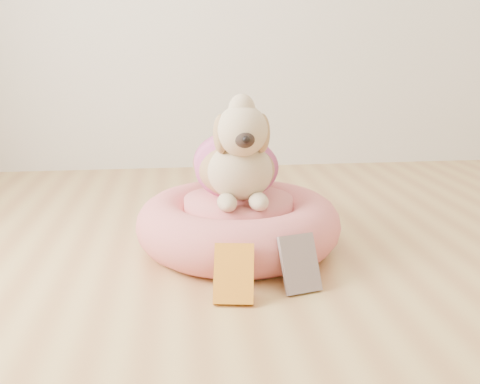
{
  "coord_description": "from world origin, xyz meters",
  "views": [
    {
      "loc": [
        -0.46,
        -1.05,
        0.73
      ],
      "look_at": [
        -0.25,
        0.78,
        0.23
      ],
      "focal_mm": 40.0,
      "sensor_mm": 36.0,
      "label": 1
    }
  ],
  "objects": [
    {
      "name": "floor",
      "position": [
        0.0,
        0.0,
        0.0
      ],
      "size": [
        4.5,
        4.5,
        0.0
      ],
      "primitive_type": "plane",
      "color": "tan",
      "rests_on": "ground"
    },
    {
      "name": "pet_bed",
      "position": [
        -0.25,
        0.83,
        0.09
      ],
      "size": [
        0.75,
        0.75,
        0.19
      ],
      "color": "#DA556E",
      "rests_on": "floor"
    },
    {
      "name": "dog",
      "position": [
        -0.25,
        0.84,
        0.39
      ],
      "size": [
        0.37,
        0.54,
        0.39
      ],
      "primitive_type": null,
      "rotation": [
        0.0,
        0.0,
        0.0
      ],
      "color": "brown",
      "rests_on": "pet_bed"
    },
    {
      "name": "book_yellow",
      "position": [
        -0.31,
        0.4,
        0.08
      ],
      "size": [
        0.13,
        0.13,
        0.16
      ],
      "primitive_type": "cube",
      "rotation": [
        -0.56,
        0.0,
        -0.16
      ],
      "color": "yellow",
      "rests_on": "floor"
    },
    {
      "name": "book_white",
      "position": [
        -0.1,
        0.44,
        0.09
      ],
      "size": [
        0.14,
        0.12,
        0.17
      ],
      "primitive_type": "cube",
      "rotation": [
        -0.44,
        0.0,
        0.26
      ],
      "color": "silver",
      "rests_on": "floor"
    }
  ]
}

